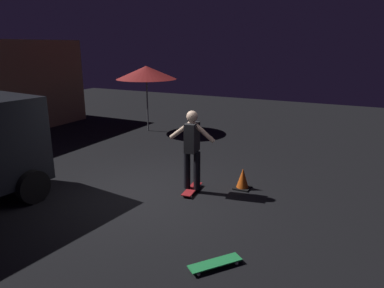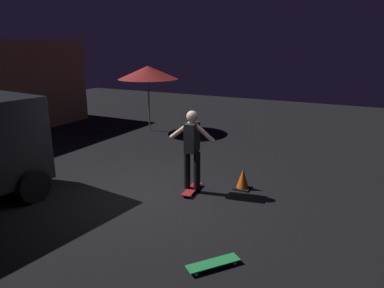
% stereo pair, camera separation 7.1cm
% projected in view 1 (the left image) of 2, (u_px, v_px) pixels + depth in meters
% --- Properties ---
extents(ground_plane, '(28.00, 28.00, 0.00)m').
position_uv_depth(ground_plane, '(148.00, 194.00, 7.35)').
color(ground_plane, black).
extents(patio_umbrella, '(2.10, 2.10, 2.30)m').
position_uv_depth(patio_umbrella, '(146.00, 73.00, 12.24)').
color(patio_umbrella, slate).
rests_on(patio_umbrella, ground_plane).
extents(skateboard_ridden, '(0.80, 0.29, 0.07)m').
position_uv_depth(skateboard_ridden, '(192.00, 189.00, 7.48)').
color(skateboard_ridden, '#AD1E23').
rests_on(skateboard_ridden, ground_plane).
extents(skateboard_spare, '(0.74, 0.64, 0.07)m').
position_uv_depth(skateboard_spare, '(215.00, 263.00, 4.95)').
color(skateboard_spare, green).
rests_on(skateboard_spare, ground_plane).
extents(skater, '(0.40, 0.99, 1.67)m').
position_uv_depth(skater, '(192.00, 145.00, 7.22)').
color(skater, black).
rests_on(skater, skateboard_ridden).
extents(traffic_cone, '(0.34, 0.34, 0.46)m').
position_uv_depth(traffic_cone, '(243.00, 179.00, 7.61)').
color(traffic_cone, black).
rests_on(traffic_cone, ground_plane).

